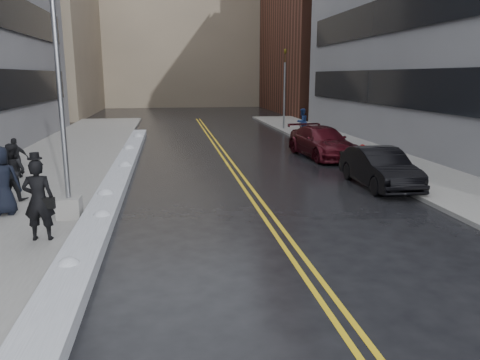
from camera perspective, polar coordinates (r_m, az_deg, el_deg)
name	(u,v)px	position (r m, az deg, el deg)	size (l,w,h in m)	color
ground	(188,240)	(12.32, -6.41, -7.26)	(160.00, 160.00, 0.00)	black
sidewalk_west	(49,169)	(22.61, -22.25, 1.23)	(5.50, 50.00, 0.15)	gray
sidewalk_east	(381,160)	(24.30, 16.78, 2.36)	(4.00, 50.00, 0.15)	gray
lane_line_left	(228,166)	(22.15, -1.43, 1.76)	(0.12, 50.00, 0.01)	gold
lane_line_right	(235,165)	(22.19, -0.66, 1.78)	(0.12, 50.00, 0.01)	gold
snow_ridge	(120,174)	(20.09, -14.39, 0.72)	(0.90, 30.00, 0.34)	silver
building_west_far	(24,30)	(57.80, -24.87, 16.28)	(14.00, 22.00, 18.00)	gray
building_far	(182,28)	(71.95, -7.09, 17.96)	(36.00, 16.00, 22.00)	gray
lamppost	(64,136)	(13.99, -20.72, 5.08)	(0.65, 0.65, 7.62)	gray
fire_hydrant	(362,151)	(23.81, 14.67, 3.45)	(0.26, 0.26, 0.73)	maroon
traffic_signal	(284,86)	(36.69, 5.44, 11.35)	(0.16, 0.20, 6.00)	gray
pedestrian_fedora	(39,200)	(12.54, -23.34, -2.26)	(0.75, 0.49, 2.05)	black
pedestrian_b	(13,172)	(17.02, -25.97, 0.90)	(0.91, 0.71, 1.88)	black
pedestrian_c	(2,181)	(15.31, -27.07, -0.09)	(1.00, 0.65, 2.04)	black
pedestrian_d	(16,158)	(20.75, -25.66, 2.44)	(0.94, 0.39, 1.60)	black
pedestrian_east	(302,122)	(32.76, 7.57, 7.05)	(0.89, 0.69, 1.83)	navy
car_black	(379,168)	(18.56, 16.64, 1.45)	(1.58, 4.53, 1.49)	black
car_maroon	(322,142)	(24.84, 9.95, 4.58)	(2.20, 5.41, 1.57)	#390910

